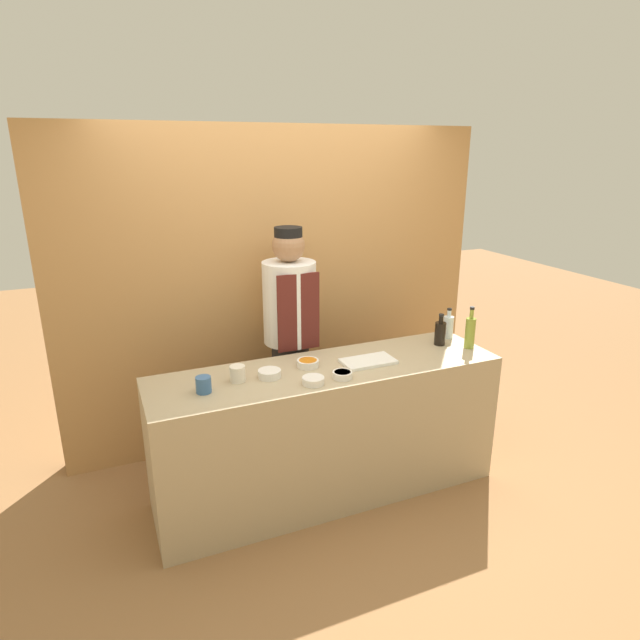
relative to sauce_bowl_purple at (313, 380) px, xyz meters
name	(u,v)px	position (x,y,z in m)	size (l,w,h in m)	color
ground_plane	(327,489)	(0.18, 0.19, -0.93)	(14.00, 14.00, 0.00)	olive
cabinet_wall	(278,288)	(0.18, 1.15, 0.27)	(3.29, 0.18, 2.40)	#B7844C
counter	(327,431)	(0.18, 0.19, -0.48)	(2.26, 0.62, 0.91)	tan
sauce_bowl_purple	(313,380)	(0.00, 0.00, 0.00)	(0.13, 0.13, 0.04)	white
sauce_bowl_red	(270,374)	(-0.21, 0.19, 0.00)	(0.14, 0.14, 0.05)	white
sauce_bowl_orange	(308,363)	(0.07, 0.26, 0.00)	(0.14, 0.14, 0.04)	white
sauce_bowl_brown	(342,374)	(0.20, 0.01, 0.00)	(0.12, 0.12, 0.04)	white
cutting_board	(368,361)	(0.45, 0.16, -0.01)	(0.34, 0.20, 0.02)	white
bottle_oil	(470,332)	(1.23, 0.13, 0.09)	(0.07, 0.07, 0.30)	olive
bottle_clear	(448,326)	(1.21, 0.36, 0.06)	(0.07, 0.07, 0.22)	silver
bottle_soy	(440,333)	(1.08, 0.26, 0.06)	(0.08, 0.08, 0.23)	black
cup_cream	(238,374)	(-0.40, 0.21, 0.02)	(0.09, 0.09, 0.10)	silver
cup_blue	(204,385)	(-0.62, 0.14, 0.02)	(0.09, 0.09, 0.10)	#386093
chef_center	(290,338)	(0.12, 0.73, 0.01)	(0.37, 0.37, 1.73)	#28282D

